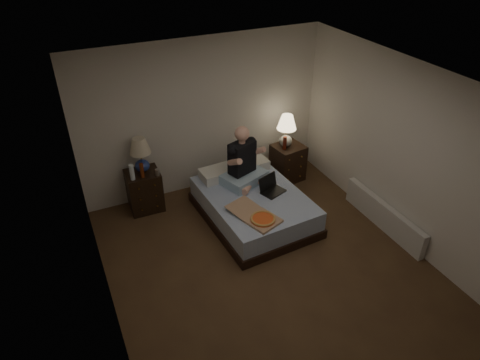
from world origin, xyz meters
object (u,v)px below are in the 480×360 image
nightstand_right (288,163)px  lamp_right (286,131)px  soda_can (157,172)px  beer_bottle_right (285,143)px  pizza_box (263,219)px  radiator (383,216)px  nightstand_left (145,190)px  water_bottle (132,172)px  lamp_left (141,155)px  bed (254,206)px  beer_bottle_left (142,170)px  person (244,156)px  laptop (274,186)px

nightstand_right → lamp_right: (-0.05, 0.03, 0.60)m
soda_can → beer_bottle_right: size_ratio=0.43×
pizza_box → radiator: pizza_box is taller
nightstand_right → beer_bottle_right: 0.46m
nightstand_left → pizza_box: bearing=-51.2°
water_bottle → soda_can: water_bottle is taller
nightstand_left → lamp_left: size_ratio=1.16×
soda_can → nightstand_left: bearing=140.3°
lamp_left → soda_can: size_ratio=5.60×
bed → lamp_right: lamp_right is taller
pizza_box → bed: bearing=54.5°
nightstand_left → lamp_right: 2.48m
nightstand_left → nightstand_right: bearing=-3.5°
lamp_left → soda_can: (0.17, -0.21, -0.23)m
beer_bottle_right → pizza_box: (-1.10, -1.34, -0.27)m
lamp_left → pizza_box: 2.08m
nightstand_left → soda_can: soda_can is taller
pizza_box → lamp_right: bearing=31.5°
nightstand_right → beer_bottle_left: beer_bottle_left is taller
water_bottle → person: size_ratio=0.27×
beer_bottle_right → radiator: (0.72, -1.71, -0.56)m
bed → pizza_box: bearing=-109.5°
nightstand_right → radiator: 1.87m
nightstand_right → person: 1.25m
lamp_right → nightstand_right: bearing=-35.2°
nightstand_left → laptop: laptop is taller
bed → water_bottle: (-1.58, 0.84, 0.55)m
lamp_left → bed: bearing=-35.9°
water_bottle → soda_can: size_ratio=2.50×
soda_can → radiator: (2.86, -1.80, -0.50)m
bed → beer_bottle_left: beer_bottle_left is taller
nightstand_right → bed: bearing=-151.3°
lamp_right → person: size_ratio=0.60×
lamp_left → laptop: bearing=-32.9°
nightstand_right → laptop: 1.15m
nightstand_left → beer_bottle_right: 2.39m
nightstand_right → radiator: bearing=-78.8°
nightstand_right → lamp_right: size_ratio=1.15×
radiator → pizza_box: bearing=168.6°
nightstand_right → beer_bottle_right: beer_bottle_right is taller
bed → nightstand_left: size_ratio=2.72×
soda_can → person: (1.23, -0.44, 0.21)m
bed → person: bearing=85.2°
lamp_left → lamp_right: (2.38, -0.21, -0.01)m
bed → soda_can: bearing=143.5°
water_bottle → beer_bottle_right: water_bottle is taller
person → radiator: size_ratio=0.58×
nightstand_left → lamp_left: bearing=56.7°
lamp_right → beer_bottle_left: (-2.42, 0.04, -0.16)m
radiator → beer_bottle_right: bearing=113.0°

